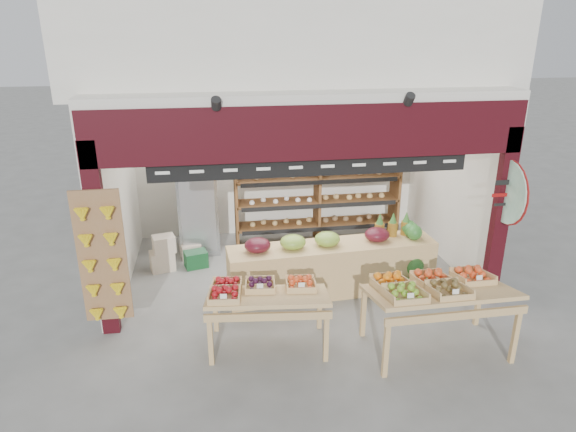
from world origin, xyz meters
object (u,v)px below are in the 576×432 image
Objects in this scene: watermelon_pile at (410,279)px; refrigerator at (198,204)px; display_table_right at (434,288)px; display_table_left at (259,293)px; back_shelving at (318,182)px; cardboard_stack at (177,254)px; mid_counter at (331,266)px.

refrigerator is at bearing 146.67° from watermelon_pile.
display_table_right is 2.14× the size of watermelon_pile.
refrigerator is at bearing 104.10° from display_table_left.
display_table_left is at bearing -157.56° from watermelon_pile.
back_shelving reaches higher than display_table_left.
back_shelving is at bearing 1.99° from refrigerator.
display_table_left reaches higher than cardboard_stack.
mid_counter is 3.90× the size of watermelon_pile.
back_shelving is 3.74× the size of watermelon_pile.
cardboard_stack is 0.56× the size of display_table_right.
cardboard_stack is 1.21× the size of watermelon_pile.
display_table_right is (0.70, -3.67, -0.31)m from back_shelving.
cardboard_stack is (-2.61, -0.75, -0.95)m from back_shelving.
cardboard_stack reaches higher than watermelon_pile.
cardboard_stack is 0.31× the size of mid_counter.
refrigerator reaches higher than cardboard_stack.
back_shelving is at bearing 16.12° from cardboard_stack.
watermelon_pile is at bearing -21.94° from cardboard_stack.
refrigerator is 1.03m from cardboard_stack.
back_shelving reaches higher than refrigerator.
display_table_left is at bearing -135.51° from mid_counter.
refrigerator is 0.56× the size of mid_counter.
display_table_right is 1.62m from watermelon_pile.
refrigerator is 3.24m from display_table_left.
display_table_right is (3.31, -2.91, 0.64)m from cardboard_stack.
cardboard_stack is at bearing -163.88° from back_shelving.
cardboard_stack is 4.45m from display_table_right.
watermelon_pile is at bearing 77.60° from display_table_right.
cardboard_stack is at bearing 115.59° from display_table_left.
watermelon_pile is (1.02, -2.21, -0.97)m from back_shelving.
mid_counter is at bearing 118.48° from display_table_right.
display_table_right reaches higher than display_table_left.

